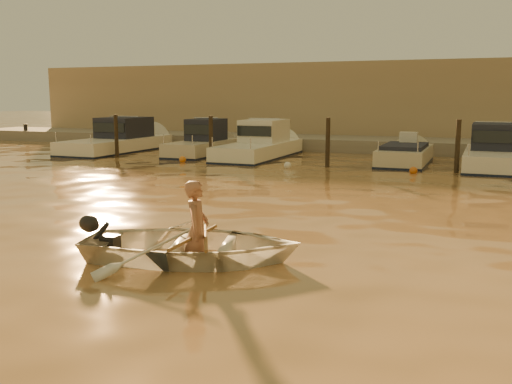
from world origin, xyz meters
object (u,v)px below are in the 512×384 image
at_px(dinghy, 192,245).
at_px(moored_boat_3, 405,159).
at_px(moored_boat_1, 202,142).
at_px(moored_boat_2, 259,144).
at_px(moored_boat_4, 494,152).
at_px(moored_boat_0, 117,140).
at_px(waterfront_building, 387,104).
at_px(person, 197,229).

height_order(dinghy, moored_boat_3, moored_boat_3).
height_order(moored_boat_1, moored_boat_2, same).
xyz_separation_m(dinghy, moored_boat_3, (1.50, 16.24, -0.05)).
distance_m(moored_boat_1, moored_boat_4, 13.18).
bearing_deg(moored_boat_4, moored_boat_3, 180.00).
distance_m(dinghy, moored_boat_0, 20.92).
relative_size(dinghy, moored_boat_0, 0.49).
bearing_deg(moored_boat_2, waterfront_building, 69.61).
xyz_separation_m(person, moored_boat_0, (-13.27, 16.22, 0.07)).
distance_m(moored_boat_0, waterfront_building, 16.42).
relative_size(moored_boat_2, waterfront_building, 0.16).
distance_m(moored_boat_0, moored_boat_2, 7.97).
bearing_deg(person, moored_boat_1, 11.84).
relative_size(moored_boat_1, waterfront_building, 0.12).
height_order(dinghy, moored_boat_2, moored_boat_2).
bearing_deg(dinghy, moored_boat_1, 11.54).
height_order(dinghy, moored_boat_1, moored_boat_1).
bearing_deg(moored_boat_2, person, -71.90).
xyz_separation_m(moored_boat_3, moored_boat_4, (3.47, 0.00, 0.40)).
bearing_deg(person, dinghy, 90.00).
bearing_deg(waterfront_building, person, -87.45).
xyz_separation_m(dinghy, waterfront_building, (-1.12, 27.24, 2.12)).
height_order(dinghy, moored_boat_4, moored_boat_4).
relative_size(moored_boat_1, moored_boat_4, 0.84).
bearing_deg(person, moored_boat_2, 2.81).
height_order(moored_boat_2, waterfront_building, waterfront_building).
bearing_deg(moored_boat_1, waterfront_building, 57.16).
height_order(moored_boat_1, waterfront_building, waterfront_building).
relative_size(person, waterfront_building, 0.04).
distance_m(moored_boat_0, moored_boat_3, 14.68).
distance_m(dinghy, waterfront_building, 27.35).
distance_m(moored_boat_2, moored_boat_4, 10.17).
distance_m(moored_boat_3, moored_boat_4, 3.50).
bearing_deg(moored_boat_2, moored_boat_4, 0.00).
bearing_deg(moored_boat_4, dinghy, -107.01).
distance_m(dinghy, moored_boat_3, 16.31).
xyz_separation_m(moored_boat_4, waterfront_building, (-6.09, 11.00, 1.77)).
xyz_separation_m(moored_boat_2, moored_boat_3, (6.70, 0.00, -0.40)).
bearing_deg(moored_boat_0, waterfront_building, 42.37).
xyz_separation_m(dinghy, moored_boat_0, (-13.18, 16.24, 0.35)).
relative_size(dinghy, waterfront_building, 0.08).
bearing_deg(moored_boat_1, moored_boat_4, 0.00).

